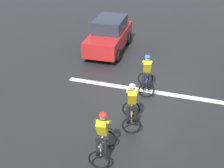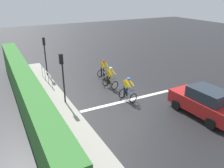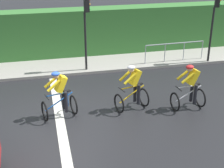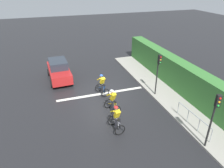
{
  "view_description": "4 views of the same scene",
  "coord_description": "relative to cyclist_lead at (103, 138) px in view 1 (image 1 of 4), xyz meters",
  "views": [
    {
      "loc": [
        -2.25,
        11.62,
        6.92
      ],
      "look_at": [
        0.84,
        1.9,
        1.22
      ],
      "focal_mm": 50.69,
      "sensor_mm": 36.0,
      "label": 1
    },
    {
      "loc": [
        -7.63,
        -12.11,
        6.95
      ],
      "look_at": [
        -0.46,
        1.49,
        0.72
      ],
      "focal_mm": 37.22,
      "sensor_mm": 36.0,
      "label": 2
    },
    {
      "loc": [
        10.03,
        -0.52,
        5.66
      ],
      "look_at": [
        -0.06,
        1.78,
        1.05
      ],
      "focal_mm": 53.63,
      "sensor_mm": 36.0,
      "label": 3
    },
    {
      "loc": [
        3.7,
        13.8,
        8.19
      ],
      "look_at": [
        -0.64,
        0.75,
        1.17
      ],
      "focal_mm": 33.24,
      "sensor_mm": 36.0,
      "label": 4
    }
  ],
  "objects": [
    {
      "name": "road_marking_stop_line",
      "position": [
        -0.32,
        -4.54,
        -0.79
      ],
      "size": [
        7.0,
        0.3,
        0.01
      ],
      "primitive_type": "cube",
      "color": "silver",
      "rests_on": "ground"
    },
    {
      "name": "cyclist_second",
      "position": [
        -0.41,
        -1.95,
        0.0
      ],
      "size": [
        0.94,
        1.22,
        1.66
      ],
      "color": "black",
      "rests_on": "ground"
    },
    {
      "name": "cyclist_mid",
      "position": [
        -0.4,
        -4.48,
        0.0
      ],
      "size": [
        0.93,
        1.22,
        1.66
      ],
      "color": "black",
      "rests_on": "ground"
    },
    {
      "name": "car_red",
      "position": [
        2.51,
        -8.34,
        0.08
      ],
      "size": [
        2.02,
        4.17,
        1.76
      ],
      "color": "#B21E1E",
      "rests_on": "ground"
    },
    {
      "name": "cyclist_lead",
      "position": [
        0.0,
        0.0,
        0.0
      ],
      "size": [
        0.78,
        1.14,
        1.66
      ],
      "color": "black",
      "rests_on": "ground"
    },
    {
      "name": "ground_plane",
      "position": [
        -0.32,
        -4.48,
        -0.8
      ],
      "size": [
        80.0,
        80.0,
        0.0
      ],
      "primitive_type": "plane",
      "color": "black"
    }
  ]
}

